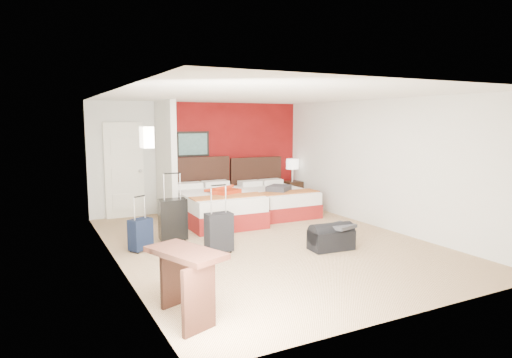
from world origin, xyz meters
TOP-DOWN VIEW (x-y plane):
  - ground at (0.00, 0.00)m, footprint 6.50×6.50m
  - room_walls at (-1.40, 1.42)m, footprint 5.02×6.52m
  - red_accent_panel at (0.75, 3.23)m, footprint 3.50×0.04m
  - partition_wall at (-1.00, 2.61)m, footprint 0.12×1.20m
  - entry_door at (-1.75, 3.20)m, footprint 0.82×0.06m
  - bed_left at (-0.17, 1.89)m, footprint 1.48×2.08m
  - bed_right at (1.35, 2.06)m, footprint 1.31×1.86m
  - red_suitcase_open at (-0.07, 1.79)m, footprint 0.80×0.90m
  - jacket_bundle at (1.25, 1.76)m, footprint 0.68×0.66m
  - nightstand at (2.27, 2.86)m, footprint 0.43×0.43m
  - table_lamp at (2.27, 2.86)m, footprint 0.38×0.38m
  - suitcase_black at (-1.39, 0.88)m, footprint 0.49×0.34m
  - suitcase_charcoal at (-0.96, -0.16)m, footprint 0.41×0.26m
  - suitcase_navy at (-2.05, 0.50)m, footprint 0.42×0.36m
  - duffel_bag at (0.73, -0.83)m, footprint 0.73×0.43m
  - jacket_draped at (0.88, -0.88)m, footprint 0.49×0.45m
  - desk at (-2.17, -2.19)m, footprint 0.73×0.99m

SIDE VIEW (x-z plane):
  - ground at x=0.00m, z-range 0.00..0.00m
  - duffel_bag at x=0.73m, z-range 0.00..0.36m
  - suitcase_navy at x=-2.05m, z-range 0.00..0.49m
  - bed_right at x=1.35m, z-range 0.00..0.55m
  - nightstand at x=2.27m, z-range 0.00..0.58m
  - suitcase_charcoal at x=-0.96m, z-range 0.00..0.61m
  - bed_left at x=-0.17m, z-range 0.00..0.62m
  - suitcase_black at x=-1.39m, z-range 0.00..0.70m
  - desk at x=-2.17m, z-range 0.00..0.74m
  - jacket_draped at x=0.88m, z-range 0.36..0.41m
  - jacket_bundle at x=1.25m, z-range 0.55..0.68m
  - red_suitcase_open at x=-0.07m, z-range 0.62..0.71m
  - table_lamp at x=2.27m, z-range 0.58..1.13m
  - entry_door at x=-1.75m, z-range 0.00..2.05m
  - red_accent_panel at x=0.75m, z-range 0.00..2.50m
  - partition_wall at x=-1.00m, z-range 0.00..2.50m
  - room_walls at x=-1.40m, z-range 0.01..2.51m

